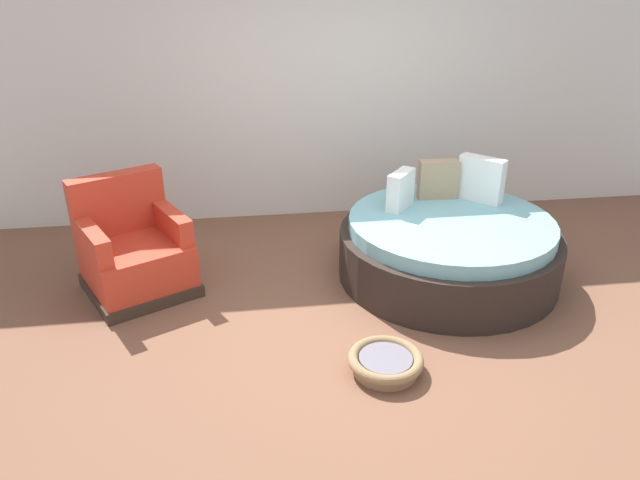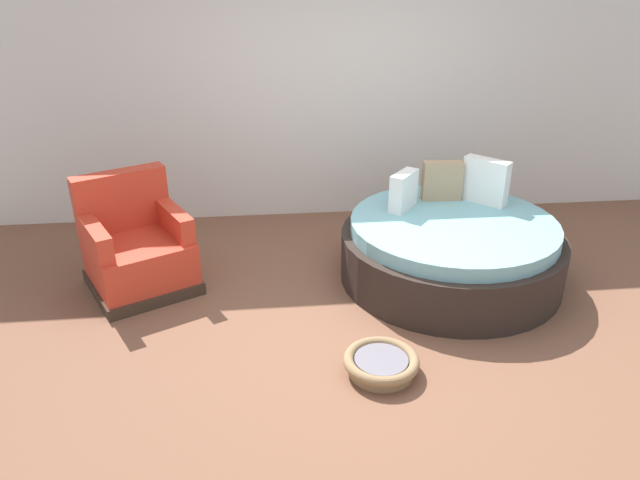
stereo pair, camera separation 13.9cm
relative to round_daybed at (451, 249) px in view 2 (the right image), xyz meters
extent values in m
cube|color=brown|center=(-0.84, -0.68, -0.29)|extent=(8.00, 8.00, 0.02)
cube|color=silver|center=(-0.84, 1.63, 1.12)|extent=(8.00, 0.12, 2.80)
cylinder|color=#2D231E|center=(0.00, -0.01, -0.06)|extent=(1.87, 1.87, 0.42)
cylinder|color=#7AB7C1|center=(0.00, -0.01, 0.21)|extent=(1.72, 1.72, 0.12)
cube|color=white|center=(0.38, 0.36, 0.47)|extent=(0.37, 0.37, 0.40)
cube|color=tan|center=(0.02, 0.48, 0.44)|extent=(0.36, 0.14, 0.35)
cube|color=white|center=(-0.37, 0.29, 0.43)|extent=(0.30, 0.33, 0.33)
cube|color=#38281E|center=(-2.62, 0.10, -0.23)|extent=(1.07, 1.07, 0.10)
cube|color=red|center=(-2.62, 0.10, -0.01)|extent=(1.02, 1.02, 0.34)
cube|color=red|center=(-2.76, 0.37, 0.41)|extent=(0.75, 0.49, 0.50)
cube|color=red|center=(-2.90, -0.05, 0.27)|extent=(0.42, 0.66, 0.22)
cube|color=red|center=(-2.33, 0.24, 0.27)|extent=(0.42, 0.66, 0.22)
cylinder|color=#8E704C|center=(-0.84, -1.24, -0.25)|extent=(0.44, 0.44, 0.06)
torus|color=#8E704C|center=(-0.84, -1.24, -0.18)|extent=(0.51, 0.51, 0.07)
cylinder|color=slate|center=(-0.84, -1.24, -0.19)|extent=(0.36, 0.36, 0.05)
camera|label=1|loc=(-1.72, -4.37, 2.24)|focal=33.20mm
camera|label=2|loc=(-1.58, -4.39, 2.24)|focal=33.20mm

